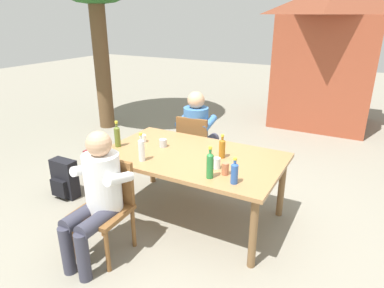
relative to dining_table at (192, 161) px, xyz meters
The scene contains 18 objects.
ground_plane 0.65m from the dining_table, ahead, with size 24.00×24.00×0.00m, color gray.
dining_table is the anchor object (origin of this frame).
chair_near_left 0.96m from the dining_table, 116.32° to the right, with size 0.46×0.46×0.87m.
chair_far_left 0.96m from the dining_table, 115.72° to the left, with size 0.48×0.48×0.87m.
person_in_white_shirt 1.04m from the dining_table, 113.49° to the right, with size 0.47×0.61×1.18m.
person_in_plaid_shirt 1.04m from the dining_table, 113.49° to the left, with size 0.47×0.61×1.18m.
bottle_olive 0.87m from the dining_table, 167.86° to the right, with size 0.06×0.06×0.29m.
bottle_clear 0.55m from the dining_table, 135.10° to the right, with size 0.06×0.06×0.29m.
bottle_blue 0.75m from the dining_table, 31.77° to the right, with size 0.06×0.06×0.24m.
bottle_green 0.58m from the dining_table, 44.95° to the right, with size 0.06×0.06×0.30m.
bottle_amber 0.36m from the dining_table, 15.32° to the left, with size 0.06×0.06×0.25m.
cup_white 0.68m from the dining_table, behind, with size 0.07×0.07×0.08m, color white.
cup_steel 0.41m from the dining_table, behind, with size 0.08×0.08×0.09m, color #B2B7BC.
cup_terracotta 0.56m from the dining_table, 28.39° to the right, with size 0.06×0.06×0.11m, color #BC6B47.
cup_glass 0.42m from the dining_table, 26.32° to the right, with size 0.06×0.06×0.11m, color silver.
backpack_by_near_side 1.53m from the dining_table, behind, with size 0.30×0.26×0.44m.
backpack_by_far_side 1.65m from the dining_table, 166.96° to the right, with size 0.32×0.21×0.48m.
brick_kiosk 4.39m from the dining_table, 81.23° to the left, with size 2.02×1.85×2.63m.
Camera 1 is at (1.53, -2.84, 2.09)m, focal length 31.73 mm.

